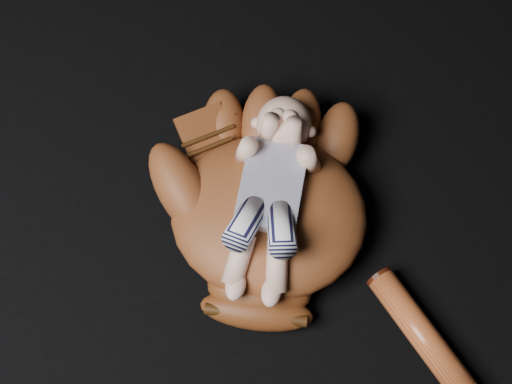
% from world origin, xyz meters
% --- Properties ---
extents(baseball_glove, '(0.40, 0.45, 0.14)m').
position_xyz_m(baseball_glove, '(-0.04, 0.15, 0.07)').
color(baseball_glove, '#5F2C14').
rests_on(baseball_glove, ground).
extents(newborn_baby, '(0.16, 0.34, 0.14)m').
position_xyz_m(newborn_baby, '(-0.04, 0.14, 0.12)').
color(newborn_baby, '#E0AA90').
rests_on(newborn_baby, baseball_glove).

